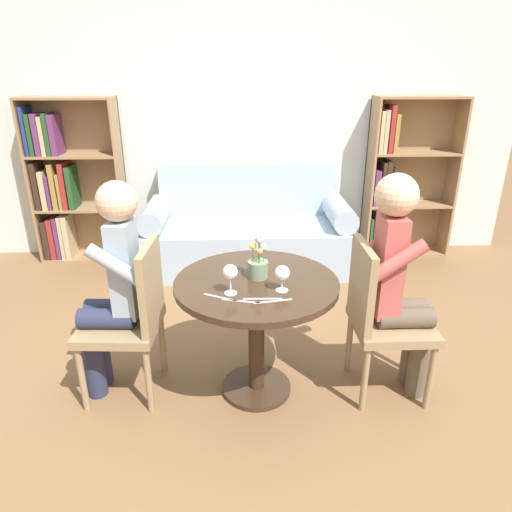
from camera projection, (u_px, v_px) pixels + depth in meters
name	position (u px, v px, depth m)	size (l,w,h in m)	color
ground_plane	(256.00, 389.00, 2.67)	(16.00, 16.00, 0.00)	brown
back_wall	(246.00, 114.00, 4.26)	(5.20, 0.05, 2.70)	silver
round_table	(256.00, 306.00, 2.46)	(0.87, 0.87, 0.70)	#382619
couch	(248.00, 234.00, 4.27)	(1.87, 0.80, 0.92)	#9EB2C6
bookshelf_left	(67.00, 184.00, 4.28)	(0.83, 0.28, 1.51)	#93704C
bookshelf_right	(398.00, 180.00, 4.41)	(0.83, 0.28, 1.51)	#93704C
chair_left	(132.00, 315.00, 2.49)	(0.45, 0.45, 0.90)	#937A56
chair_right	(380.00, 314.00, 2.50)	(0.42, 0.42, 0.90)	#937A56
person_left	(113.00, 287.00, 2.43)	(0.43, 0.36, 1.24)	#282D47
person_right	(400.00, 281.00, 2.42)	(0.42, 0.34, 1.27)	brown
wine_glass_left	(230.00, 273.00, 2.22)	(0.07, 0.07, 0.16)	white
wine_glass_right	(282.00, 274.00, 2.26)	(0.08, 0.08, 0.14)	white
flower_vase	(258.00, 265.00, 2.41)	(0.11, 0.11, 0.24)	gray
knife_left_setting	(221.00, 298.00, 2.22)	(0.17, 0.10, 0.00)	silver
fork_left_setting	(241.00, 301.00, 2.19)	(0.19, 0.06, 0.00)	silver
knife_right_setting	(273.00, 301.00, 2.19)	(0.19, 0.04, 0.00)	silver
fork_right_setting	(263.00, 299.00, 2.21)	(0.19, 0.02, 0.00)	silver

